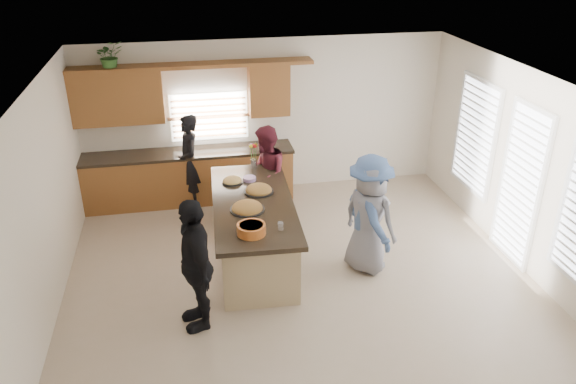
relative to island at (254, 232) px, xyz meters
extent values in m
plane|color=tan|center=(0.56, -0.55, -0.45)|extent=(6.50, 6.50, 0.00)
cube|color=silver|center=(0.56, 2.45, 0.95)|extent=(6.50, 0.02, 2.80)
cube|color=silver|center=(0.56, -3.55, 0.95)|extent=(6.50, 0.02, 2.80)
cube|color=silver|center=(-2.69, -0.55, 0.95)|extent=(0.02, 6.00, 2.80)
cube|color=silver|center=(3.81, -0.55, 0.95)|extent=(0.02, 6.00, 2.80)
cube|color=white|center=(0.56, -0.55, 2.35)|extent=(6.50, 6.00, 0.02)
cube|color=brown|center=(-0.86, 2.14, 0.00)|extent=(3.65, 0.62, 0.90)
cube|color=black|center=(-0.86, 2.14, 0.47)|extent=(3.70, 0.65, 0.05)
cube|color=brown|center=(-1.94, 2.27, 1.50)|extent=(1.50, 0.36, 0.90)
cube|color=brown|center=(0.61, 2.27, 1.50)|extent=(0.70, 0.36, 0.90)
cube|color=brown|center=(-0.66, 2.27, 1.98)|extent=(4.05, 0.40, 0.06)
cube|color=brown|center=(-0.44, 2.41, 1.02)|extent=(1.35, 0.08, 0.85)
cube|color=white|center=(3.78, 0.75, 0.97)|extent=(0.06, 1.10, 1.75)
cube|color=white|center=(3.78, -0.65, 0.72)|extent=(0.06, 0.85, 2.25)
cube|color=tan|center=(0.00, 0.00, -0.01)|extent=(1.12, 2.55, 0.88)
cube|color=black|center=(0.00, 0.00, 0.46)|extent=(1.28, 2.75, 0.07)
cube|color=black|center=(0.00, 0.00, -0.41)|extent=(1.04, 2.46, 0.08)
cylinder|color=black|center=(-0.11, -0.25, 0.51)|extent=(0.48, 0.48, 0.02)
ellipsoid|color=#B68639|center=(-0.11, -0.25, 0.53)|extent=(0.44, 0.44, 0.20)
cylinder|color=black|center=(0.13, 0.29, 0.51)|extent=(0.44, 0.44, 0.02)
ellipsoid|color=#B68639|center=(0.13, 0.29, 0.53)|extent=(0.40, 0.40, 0.18)
cylinder|color=black|center=(-0.23, 0.70, 0.51)|extent=(0.32, 0.32, 0.02)
ellipsoid|color=tan|center=(-0.23, 0.70, 0.53)|extent=(0.29, 0.29, 0.13)
cylinder|color=#C96324|center=(-0.14, -0.91, 0.56)|extent=(0.38, 0.38, 0.13)
cylinder|color=beige|center=(-0.14, -0.91, 0.61)|extent=(0.31, 0.31, 0.04)
cylinder|color=white|center=(0.25, -0.88, 0.55)|extent=(0.07, 0.07, 0.11)
cylinder|color=#BF90D1|center=(0.04, 0.74, 0.52)|extent=(0.20, 0.20, 0.05)
cylinder|color=silver|center=(0.18, 1.21, 0.57)|extent=(0.11, 0.11, 0.15)
imported|color=#386E2C|center=(-1.97, 2.27, 2.19)|extent=(0.54, 0.51, 0.48)
imported|color=black|center=(-0.85, 1.95, 0.38)|extent=(0.48, 0.66, 1.67)
imported|color=maroon|center=(0.37, 1.17, 0.37)|extent=(0.71, 0.86, 1.65)
imported|color=black|center=(-0.89, -1.37, 0.42)|extent=(0.60, 1.08, 1.74)
imported|color=#3D5785|center=(1.58, -0.53, 0.42)|extent=(0.78, 1.20, 1.75)
imported|color=slate|center=(1.56, -0.58, 0.38)|extent=(0.92, 0.97, 1.67)
camera|label=1|loc=(-0.87, -7.17, 4.14)|focal=35.00mm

